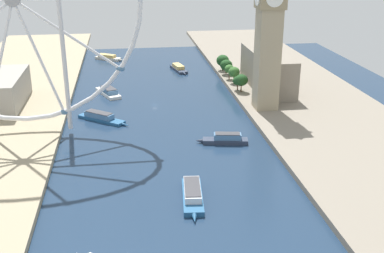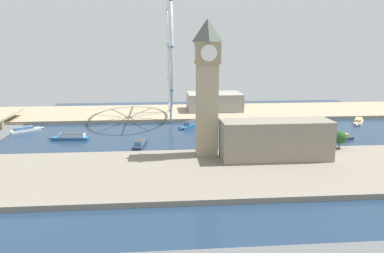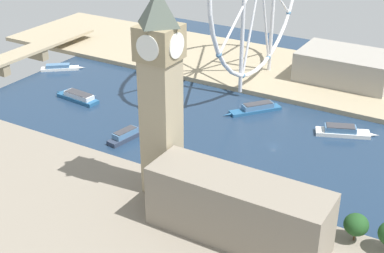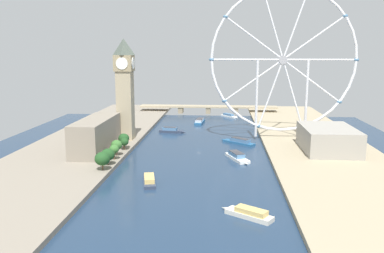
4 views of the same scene
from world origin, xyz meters
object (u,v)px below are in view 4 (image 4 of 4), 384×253
object	(u,v)px
ferris_wheel	(283,60)
tour_boat_2	(149,180)
tour_boat_1	(237,157)
parliament_block	(96,135)
river_bridge	(208,107)
clock_tower	(125,88)
tour_boat_3	(171,130)
riverside_hall	(328,139)
tour_boat_0	(239,141)
tour_boat_6	(249,213)
tour_boat_5	(229,116)
tour_boat_4	(200,121)

from	to	relation	value
ferris_wheel	tour_boat_2	size ratio (longest dim) A/B	4.38
ferris_wheel	tour_boat_1	distance (m)	109.64
parliament_block	tour_boat_1	world-z (taller)	parliament_block
ferris_wheel	tour_boat_1	bearing A→B (deg)	-120.30
river_bridge	tour_boat_1	xyz separation A→B (m)	(31.02, -232.79, -5.37)
clock_tower	ferris_wheel	xyz separation A→B (m)	(140.92, 20.00, 23.70)
parliament_block	tour_boat_2	xyz separation A→B (m)	(55.69, -68.90, -13.87)
river_bridge	tour_boat_3	bearing A→B (deg)	-103.71
clock_tower	riverside_hall	xyz separation A→B (m)	(171.87, -30.22, -37.38)
clock_tower	tour_boat_0	bearing A→B (deg)	0.86
parliament_block	tour_boat_6	bearing A→B (deg)	-45.70
riverside_hall	tour_boat_0	size ratio (longest dim) A/B	1.87
clock_tower	river_bridge	size ratio (longest dim) A/B	0.49
clock_tower	tour_boat_6	bearing A→B (deg)	-57.98
river_bridge	tour_boat_3	distance (m)	138.60
river_bridge	tour_boat_5	distance (m)	41.44
tour_boat_6	tour_boat_1	bearing A→B (deg)	-55.34
riverside_hall	river_bridge	world-z (taller)	riverside_hall
ferris_wheel	tour_boat_4	bearing A→B (deg)	133.66
clock_tower	tour_boat_0	size ratio (longest dim) A/B	2.83
riverside_hall	tour_boat_4	size ratio (longest dim) A/B	1.71
tour_boat_0	tour_boat_1	size ratio (longest dim) A/B	0.95
tour_boat_1	tour_boat_3	distance (m)	117.15
parliament_block	tour_boat_2	bearing A→B (deg)	-51.05
riverside_hall	tour_boat_6	world-z (taller)	riverside_hall
tour_boat_2	tour_boat_6	distance (m)	76.98
ferris_wheel	tour_boat_0	size ratio (longest dim) A/B	4.32
parliament_block	tour_boat_1	size ratio (longest dim) A/B	2.15
tour_boat_4	tour_boat_6	world-z (taller)	tour_boat_4
river_bridge	tour_boat_5	world-z (taller)	river_bridge
riverside_hall	tour_boat_0	xyz separation A→B (m)	(-69.66, 31.75, -10.38)
river_bridge	tour_boat_4	xyz separation A→B (m)	(-6.94, -77.15, -5.32)
tour_boat_5	tour_boat_2	bearing A→B (deg)	-50.08
riverside_hall	tour_boat_1	bearing A→B (deg)	-163.49
river_bridge	tour_boat_5	bearing A→B (deg)	-47.83
tour_boat_4	tour_boat_6	size ratio (longest dim) A/B	1.30
clock_tower	river_bridge	bearing A→B (deg)	69.43
tour_boat_0	tour_boat_2	distance (m)	129.20
tour_boat_2	ferris_wheel	bearing A→B (deg)	-48.76
tour_boat_6	ferris_wheel	bearing A→B (deg)	-68.84
riverside_hall	tour_boat_2	size ratio (longest dim) A/B	1.90
tour_boat_0	tour_boat_2	world-z (taller)	tour_boat_0
tour_boat_3	tour_boat_6	size ratio (longest dim) A/B	1.07
tour_boat_6	tour_boat_2	bearing A→B (deg)	-5.99
tour_boat_6	tour_boat_3	bearing A→B (deg)	-38.86
tour_boat_0	tour_boat_1	world-z (taller)	tour_boat_1
tour_boat_0	tour_boat_1	xyz separation A→B (m)	(-3.29, -53.38, 0.07)
parliament_block	tour_boat_2	size ratio (longest dim) A/B	2.28
tour_boat_1	tour_boat_5	size ratio (longest dim) A/B	1.26
tour_boat_4	riverside_hall	bearing A→B (deg)	-134.88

